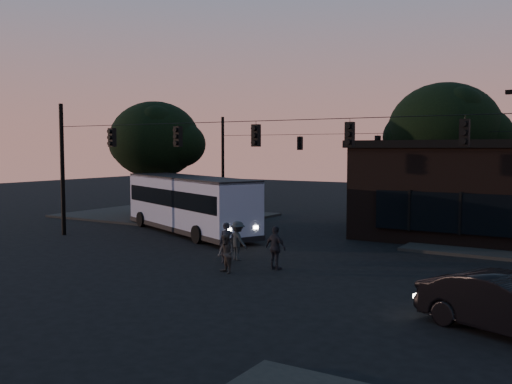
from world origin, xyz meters
The scene contains 13 objects.
ground centered at (0.00, 0.00, 0.00)m, with size 120.00×120.00×0.00m, color black.
sidewalk_far_left centered at (-14.00, 14.00, 0.07)m, with size 14.00×10.00×0.15m, color black.
building centered at (9.00, 15.97, 2.71)m, with size 15.40×10.41×5.40m.
tree_behind centered at (4.00, 22.00, 6.19)m, with size 7.60×7.60×9.43m.
tree_left centered at (-14.00, 13.00, 5.57)m, with size 6.40×6.40×8.30m.
signal_rig_near centered at (0.00, 4.00, 4.45)m, with size 26.24×0.30×7.50m.
signal_rig_far centered at (0.00, 20.00, 4.20)m, with size 26.24×0.30×7.50m.
bus centered at (-7.27, 8.33, 1.87)m, with size 11.86×7.41×3.32m.
car centered at (11.37, -1.65, 0.79)m, with size 1.67×4.78×1.58m, color black.
pedestrian_a centered at (-0.44, 2.28, 0.88)m, with size 0.64×0.42×1.76m, color black.
pedestrian_b centered at (0.69, 0.57, 0.78)m, with size 0.76×0.59×1.56m, color #2D2A29.
pedestrian_c centered at (2.08, 2.16, 0.91)m, with size 1.07×0.44×1.82m, color black.
pedestrian_d centered at (-0.39, 3.09, 0.87)m, with size 1.12×0.65×1.74m, color #202528.
Camera 1 is at (13.48, -17.91, 4.98)m, focal length 40.00 mm.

